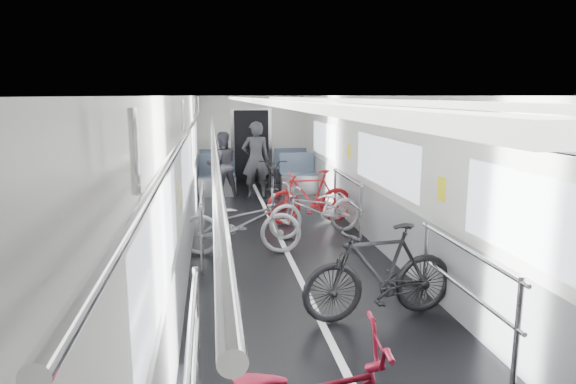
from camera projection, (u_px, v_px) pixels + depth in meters
name	position (u px, v px, depth m)	size (l,w,h in m)	color
car_shell	(274.00, 167.00, 9.35)	(3.02, 14.01, 2.41)	black
bike_left_far	(240.00, 223.00, 7.83)	(0.65, 1.87, 0.98)	#A3A3A7
bike_right_near	(379.00, 272.00, 5.55)	(0.49, 1.75, 1.05)	black
bike_right_mid	(316.00, 209.00, 8.86)	(0.63, 1.80, 0.95)	silver
bike_right_far	(310.00, 197.00, 9.73)	(0.48, 1.70, 1.02)	red
bike_aisle	(272.00, 178.00, 12.17)	(0.64, 1.83, 0.96)	black
person_standing	(256.00, 160.00, 12.13)	(0.66, 0.43, 1.81)	black
person_seated	(222.00, 165.00, 12.22)	(0.76, 0.59, 1.56)	#2A2930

